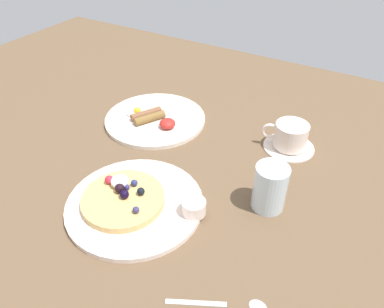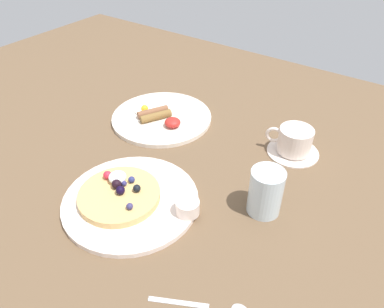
% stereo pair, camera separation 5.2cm
% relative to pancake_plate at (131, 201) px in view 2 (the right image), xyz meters
% --- Properties ---
extents(ground_plane, '(1.94, 1.32, 0.03)m').
position_rel_pancake_plate_xyz_m(ground_plane, '(-0.01, 0.18, -0.02)').
color(ground_plane, brown).
extents(pancake_plate, '(0.27, 0.27, 0.01)m').
position_rel_pancake_plate_xyz_m(pancake_plate, '(0.00, 0.00, 0.00)').
color(pancake_plate, white).
rests_on(pancake_plate, ground_plane).
extents(pancake_with_berries, '(0.16, 0.16, 0.04)m').
position_rel_pancake_plate_xyz_m(pancake_with_berries, '(-0.02, -0.01, 0.01)').
color(pancake_with_berries, tan).
rests_on(pancake_with_berries, pancake_plate).
extents(syrup_ramekin, '(0.05, 0.05, 0.03)m').
position_rel_pancake_plate_xyz_m(syrup_ramekin, '(0.11, 0.04, 0.02)').
color(syrup_ramekin, white).
rests_on(syrup_ramekin, pancake_plate).
extents(breakfast_plate, '(0.27, 0.27, 0.01)m').
position_rel_pancake_plate_xyz_m(breakfast_plate, '(-0.15, 0.28, 0.00)').
color(breakfast_plate, white).
rests_on(breakfast_plate, ground_plane).
extents(fried_breakfast, '(0.16, 0.09, 0.02)m').
position_rel_pancake_plate_xyz_m(fried_breakfast, '(-0.15, 0.26, 0.01)').
color(fried_breakfast, brown).
rests_on(fried_breakfast, breakfast_plate).
extents(coffee_saucer, '(0.12, 0.12, 0.01)m').
position_rel_pancake_plate_xyz_m(coffee_saucer, '(0.20, 0.34, -0.00)').
color(coffee_saucer, white).
rests_on(coffee_saucer, ground_plane).
extents(coffee_cup, '(0.11, 0.08, 0.06)m').
position_rel_pancake_plate_xyz_m(coffee_cup, '(0.20, 0.34, 0.03)').
color(coffee_cup, white).
rests_on(coffee_cup, coffee_saucer).
extents(teaspoon, '(0.14, 0.08, 0.01)m').
position_rel_pancake_plate_xyz_m(teaspoon, '(0.26, -0.09, -0.00)').
color(teaspoon, silver).
rests_on(teaspoon, ground_plane).
extents(water_glass, '(0.06, 0.06, 0.10)m').
position_rel_pancake_plate_xyz_m(water_glass, '(0.22, 0.14, 0.04)').
color(water_glass, silver).
rests_on(water_glass, ground_plane).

